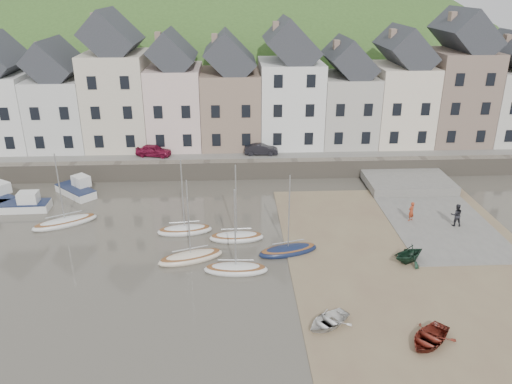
{
  "coord_description": "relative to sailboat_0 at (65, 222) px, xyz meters",
  "views": [
    {
      "loc": [
        -1.76,
        -30.78,
        18.38
      ],
      "look_at": [
        0.0,
        6.0,
        3.0
      ],
      "focal_mm": 35.59,
      "sensor_mm": 36.0,
      "label": 1
    }
  ],
  "objects": [
    {
      "name": "rowboat_red",
      "position": [
        24.25,
        -15.81,
        0.12
      ],
      "size": [
        3.81,
        3.78,
        0.65
      ],
      "primitive_type": "imported",
      "rotation": [
        0.0,
        0.0,
        -0.81
      ],
      "color": "maroon",
      "rests_on": "beach"
    },
    {
      "name": "motorboat_2",
      "position": [
        -0.76,
        6.41,
        0.32
      ],
      "size": [
        4.37,
        4.34,
        1.7
      ],
      "color": "silver",
      "rests_on": "ground"
    },
    {
      "name": "sailboat_1",
      "position": [
        9.83,
        -1.87,
        0.0
      ],
      "size": [
        4.46,
        2.0,
        6.32
      ],
      "color": "silver",
      "rests_on": "ground"
    },
    {
      "name": "rowboat_green",
      "position": [
        25.96,
        -7.21,
        0.48
      ],
      "size": [
        3.3,
        3.16,
        1.35
      ],
      "primitive_type": "imported",
      "rotation": [
        0.0,
        0.0,
        -1.08
      ],
      "color": "black",
      "rests_on": "beach"
    },
    {
      "name": "car_right",
      "position": [
        16.68,
        12.53,
        1.91
      ],
      "size": [
        3.53,
        1.37,
        1.15
      ],
      "primitive_type": "imported",
      "rotation": [
        0.0,
        0.0,
        1.53
      ],
      "color": "black",
      "rests_on": "quay_street"
    },
    {
      "name": "hillside",
      "position": [
        10.5,
        53.03,
        -18.25
      ],
      "size": [
        134.4,
        84.0,
        84.0
      ],
      "color": "#365723",
      "rests_on": "ground"
    },
    {
      "name": "person_red",
      "position": [
        28.25,
        -0.74,
        0.68
      ],
      "size": [
        0.71,
        0.65,
        1.64
      ],
      "primitive_type": "imported",
      "rotation": [
        0.0,
        0.0,
        3.69
      ],
      "color": "#9A361C",
      "rests_on": "slipway"
    },
    {
      "name": "sailboat_0",
      "position": [
        0.0,
        0.0,
        0.0
      ],
      "size": [
        5.27,
        3.77,
        6.32
      ],
      "color": "silver",
      "rests_on": "ground"
    },
    {
      "name": "car_left",
      "position": [
        5.56,
        12.53,
        1.96
      ],
      "size": [
        3.85,
        2.18,
        1.24
      ],
      "primitive_type": "imported",
      "rotation": [
        0.0,
        0.0,
        1.36
      ],
      "color": "maroon",
      "rests_on": "quay_street"
    },
    {
      "name": "ground",
      "position": [
        15.5,
        -6.97,
        -0.26
      ],
      "size": [
        160.0,
        160.0,
        0.0
      ],
      "primitive_type": "plane",
      "color": "#474137",
      "rests_on": "ground"
    },
    {
      "name": "seawall",
      "position": [
        15.5,
        10.03,
        0.64
      ],
      "size": [
        70.0,
        1.2,
        1.8
      ],
      "primitive_type": "cube",
      "color": "slate",
      "rests_on": "ground"
    },
    {
      "name": "sailboat_5",
      "position": [
        17.62,
        -5.51,
        0.0
      ],
      "size": [
        4.71,
        2.62,
        6.32
      ],
      "color": "#131E3D",
      "rests_on": "ground"
    },
    {
      "name": "quay_land",
      "position": [
        15.5,
        25.03,
        0.49
      ],
      "size": [
        90.0,
        30.0,
        1.5
      ],
      "primitive_type": "cube",
      "color": "#365723",
      "rests_on": "ground"
    },
    {
      "name": "person_dark",
      "position": [
        31.53,
        -1.84,
        0.79
      ],
      "size": [
        0.99,
        0.82,
        1.87
      ],
      "primitive_type": "imported",
      "rotation": [
        0.0,
        0.0,
        3.02
      ],
      "color": "black",
      "rests_on": "slipway"
    },
    {
      "name": "slipway",
      "position": [
        30.5,
        1.03,
        -0.2
      ],
      "size": [
        8.0,
        18.0,
        0.12
      ],
      "primitive_type": "cube",
      "color": "slate",
      "rests_on": "ground"
    },
    {
      "name": "sailboat_4",
      "position": [
        13.79,
        -7.91,
        0.0
      ],
      "size": [
        4.47,
        1.73,
        6.32
      ],
      "color": "silver",
      "rests_on": "ground"
    },
    {
      "name": "sailboat_3",
      "position": [
        13.9,
        -3.24,
        0.01
      ],
      "size": [
        4.22,
        1.64,
        6.32
      ],
      "color": "silver",
      "rests_on": "ground"
    },
    {
      "name": "rowboat_white",
      "position": [
        19.0,
        -14.03,
        0.1
      ],
      "size": [
        3.51,
        3.33,
        0.59
      ],
      "primitive_type": "imported",
      "rotation": [
        0.0,
        0.0,
        -0.94
      ],
      "color": "silver",
      "rests_on": "beach"
    },
    {
      "name": "sailboat_2",
      "position": [
        10.61,
        -6.16,
        0.0
      ],
      "size": [
        4.95,
        2.95,
        6.32
      ],
      "color": "beige",
      "rests_on": "ground"
    },
    {
      "name": "beach",
      "position": [
        26.5,
        -6.97,
        -0.23
      ],
      "size": [
        18.0,
        26.0,
        0.06
      ],
      "primitive_type": "cube",
      "color": "#786049",
      "rests_on": "ground"
    },
    {
      "name": "townhouse_terrace",
      "position": [
        17.26,
        17.03,
        7.06
      ],
      "size": [
        61.05,
        8.0,
        13.93
      ],
      "color": "silver",
      "rests_on": "quay_land"
    },
    {
      "name": "quay_street",
      "position": [
        15.5,
        13.53,
        1.29
      ],
      "size": [
        70.0,
        7.0,
        0.1
      ],
      "primitive_type": "cube",
      "color": "slate",
      "rests_on": "quay_land"
    },
    {
      "name": "motorboat_1",
      "position": [
        -4.4,
        3.05,
        0.32
      ],
      "size": [
        4.71,
        1.88,
        1.7
      ],
      "color": "silver",
      "rests_on": "ground"
    }
  ]
}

